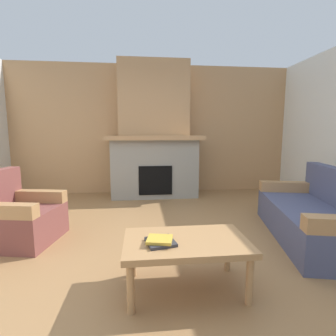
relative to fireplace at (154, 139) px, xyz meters
The scene contains 7 objects.
ground 2.87m from the fireplace, 90.00° to the right, with size 9.00×9.00×0.00m, color olive.
wall_back_wood_panel 0.42m from the fireplace, 90.00° to the left, with size 6.00×0.12×2.70m, color tan.
fireplace is the anchor object (origin of this frame).
couch 3.17m from the fireplace, 53.03° to the right, with size 1.23×1.94×0.85m.
armchair 2.86m from the fireplace, 129.24° to the right, with size 0.89×0.89×0.85m.
coffee_table 3.34m from the fireplace, 88.51° to the right, with size 1.00×0.60×0.43m.
book_stack_near_edge 3.38m from the fireplace, 92.25° to the right, with size 0.25×0.25×0.05m.
Camera 1 is at (-0.27, -2.53, 1.28)m, focal length 26.97 mm.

